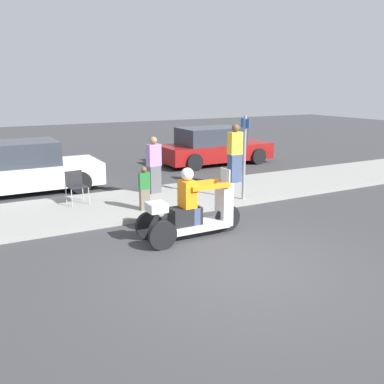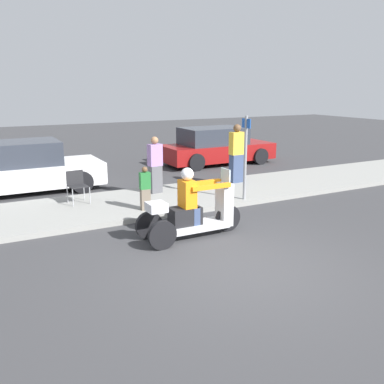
{
  "view_description": "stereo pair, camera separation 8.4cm",
  "coord_description": "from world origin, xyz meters",
  "px_view_note": "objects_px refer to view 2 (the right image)",
  "views": [
    {
      "loc": [
        -4.02,
        -5.59,
        3.06
      ],
      "look_at": [
        -0.04,
        1.78,
        0.97
      ],
      "focal_mm": 40.0,
      "sensor_mm": 36.0,
      "label": 1
    },
    {
      "loc": [
        -3.95,
        -5.63,
        3.06
      ],
      "look_at": [
        -0.04,
        1.78,
        0.97
      ],
      "focal_mm": 40.0,
      "sensor_mm": 36.0,
      "label": 2
    }
  ],
  "objects_px": {
    "folding_chair_curbside": "(77,183)",
    "parked_car_lot_left": "(216,147)",
    "motorcycle_trike": "(192,213)",
    "parked_car_lot_far": "(22,168)",
    "spectator_with_child": "(155,166)",
    "spectator_near_curb": "(237,155)",
    "street_sign": "(245,154)",
    "spectator_far_back": "(145,189)"
  },
  "relations": [
    {
      "from": "folding_chair_curbside",
      "to": "parked_car_lot_left",
      "type": "distance_m",
      "value": 7.39
    },
    {
      "from": "motorcycle_trike",
      "to": "parked_car_lot_far",
      "type": "relative_size",
      "value": 0.51
    },
    {
      "from": "spectator_with_child",
      "to": "parked_car_lot_far",
      "type": "bearing_deg",
      "value": 143.94
    },
    {
      "from": "spectator_with_child",
      "to": "parked_car_lot_left",
      "type": "height_order",
      "value": "spectator_with_child"
    },
    {
      "from": "parked_car_lot_left",
      "to": "spectator_with_child",
      "type": "bearing_deg",
      "value": -138.66
    },
    {
      "from": "spectator_near_curb",
      "to": "parked_car_lot_left",
      "type": "distance_m",
      "value": 3.89
    },
    {
      "from": "spectator_near_curb",
      "to": "street_sign",
      "type": "xyz_separation_m",
      "value": [
        -0.96,
        -1.84,
        0.33
      ]
    },
    {
      "from": "spectator_far_back",
      "to": "folding_chair_curbside",
      "type": "relative_size",
      "value": 1.3
    },
    {
      "from": "parked_car_lot_left",
      "to": "street_sign",
      "type": "bearing_deg",
      "value": -113.69
    },
    {
      "from": "spectator_with_child",
      "to": "folding_chair_curbside",
      "type": "height_order",
      "value": "spectator_with_child"
    },
    {
      "from": "parked_car_lot_far",
      "to": "folding_chair_curbside",
      "type": "bearing_deg",
      "value": -66.68
    },
    {
      "from": "street_sign",
      "to": "spectator_far_back",
      "type": "bearing_deg",
      "value": 173.69
    },
    {
      "from": "folding_chair_curbside",
      "to": "parked_car_lot_left",
      "type": "height_order",
      "value": "parked_car_lot_left"
    },
    {
      "from": "folding_chair_curbside",
      "to": "street_sign",
      "type": "relative_size",
      "value": 0.37
    },
    {
      "from": "street_sign",
      "to": "spectator_with_child",
      "type": "bearing_deg",
      "value": 135.71
    },
    {
      "from": "spectator_with_child",
      "to": "folding_chair_curbside",
      "type": "distance_m",
      "value": 2.21
    },
    {
      "from": "folding_chair_curbside",
      "to": "spectator_near_curb",
      "type": "bearing_deg",
      "value": 1.28
    },
    {
      "from": "spectator_far_back",
      "to": "parked_car_lot_left",
      "type": "bearing_deg",
      "value": 45.39
    },
    {
      "from": "folding_chair_curbside",
      "to": "parked_car_lot_left",
      "type": "xyz_separation_m",
      "value": [
        6.39,
        3.72,
        0.07
      ]
    },
    {
      "from": "parked_car_lot_left",
      "to": "folding_chair_curbside",
      "type": "bearing_deg",
      "value": -149.79
    },
    {
      "from": "motorcycle_trike",
      "to": "spectator_near_curb",
      "type": "bearing_deg",
      "value": 45.95
    },
    {
      "from": "spectator_near_curb",
      "to": "parked_car_lot_far",
      "type": "height_order",
      "value": "spectator_near_curb"
    },
    {
      "from": "motorcycle_trike",
      "to": "spectator_far_back",
      "type": "bearing_deg",
      "value": 97.34
    },
    {
      "from": "folding_chair_curbside",
      "to": "parked_car_lot_far",
      "type": "height_order",
      "value": "parked_car_lot_far"
    },
    {
      "from": "spectator_with_child",
      "to": "street_sign",
      "type": "relative_size",
      "value": 0.72
    },
    {
      "from": "spectator_far_back",
      "to": "parked_car_lot_far",
      "type": "xyz_separation_m",
      "value": [
        -2.33,
        3.81,
        0.07
      ]
    },
    {
      "from": "spectator_near_curb",
      "to": "folding_chair_curbside",
      "type": "xyz_separation_m",
      "value": [
        -4.96,
        -0.11,
        -0.36
      ]
    },
    {
      "from": "spectator_far_back",
      "to": "folding_chair_curbside",
      "type": "distance_m",
      "value": 1.94
    },
    {
      "from": "spectator_with_child",
      "to": "parked_car_lot_far",
      "type": "xyz_separation_m",
      "value": [
        -3.22,
        2.35,
        -0.18
      ]
    },
    {
      "from": "street_sign",
      "to": "motorcycle_trike",
      "type": "bearing_deg",
      "value": -145.58
    },
    {
      "from": "spectator_far_back",
      "to": "parked_car_lot_far",
      "type": "distance_m",
      "value": 4.47
    },
    {
      "from": "folding_chair_curbside",
      "to": "spectator_with_child",
      "type": "bearing_deg",
      "value": 0.81
    },
    {
      "from": "spectator_far_back",
      "to": "street_sign",
      "type": "relative_size",
      "value": 0.48
    },
    {
      "from": "motorcycle_trike",
      "to": "parked_car_lot_left",
      "type": "relative_size",
      "value": 0.51
    },
    {
      "from": "spectator_far_back",
      "to": "parked_car_lot_far",
      "type": "relative_size",
      "value": 0.24
    },
    {
      "from": "spectator_far_back",
      "to": "street_sign",
      "type": "height_order",
      "value": "street_sign"
    },
    {
      "from": "spectator_far_back",
      "to": "spectator_near_curb",
      "type": "distance_m",
      "value": 3.98
    },
    {
      "from": "spectator_with_child",
      "to": "parked_car_lot_left",
      "type": "distance_m",
      "value": 5.59
    },
    {
      "from": "spectator_far_back",
      "to": "spectator_with_child",
      "type": "distance_m",
      "value": 1.73
    },
    {
      "from": "parked_car_lot_far",
      "to": "street_sign",
      "type": "height_order",
      "value": "street_sign"
    },
    {
      "from": "motorcycle_trike",
      "to": "parked_car_lot_far",
      "type": "bearing_deg",
      "value": 114.13
    },
    {
      "from": "spectator_near_curb",
      "to": "parked_car_lot_far",
      "type": "relative_size",
      "value": 0.41
    }
  ]
}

